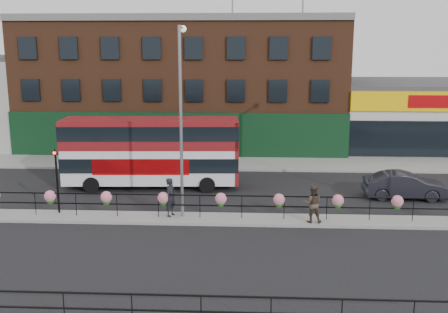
{
  "coord_description": "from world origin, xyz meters",
  "views": [
    {
      "loc": [
        1.35,
        -23.78,
        8.26
      ],
      "look_at": [
        0.0,
        3.0,
        2.5
      ],
      "focal_mm": 42.0,
      "sensor_mm": 36.0,
      "label": 1
    }
  ],
  "objects_px": {
    "double_decker_bus": "(152,146)",
    "pedestrian_b": "(313,204)",
    "pedestrian_a": "(171,197)",
    "lamp_column_west": "(181,105)",
    "car": "(405,186)"
  },
  "relations": [
    {
      "from": "double_decker_bus",
      "to": "car",
      "type": "relative_size",
      "value": 2.28
    },
    {
      "from": "double_decker_bus",
      "to": "pedestrian_a",
      "type": "distance_m",
      "value": 6.07
    },
    {
      "from": "double_decker_bus",
      "to": "pedestrian_b",
      "type": "relative_size",
      "value": 5.7
    },
    {
      "from": "pedestrian_a",
      "to": "double_decker_bus",
      "type": "bearing_deg",
      "value": 41.5
    },
    {
      "from": "pedestrian_a",
      "to": "lamp_column_west",
      "type": "distance_m",
      "value": 4.43
    },
    {
      "from": "double_decker_bus",
      "to": "car",
      "type": "xyz_separation_m",
      "value": [
        14.15,
        -1.53,
        -1.79
      ]
    },
    {
      "from": "pedestrian_a",
      "to": "pedestrian_b",
      "type": "xyz_separation_m",
      "value": [
        6.69,
        -0.56,
        -0.04
      ]
    },
    {
      "from": "double_decker_bus",
      "to": "car",
      "type": "distance_m",
      "value": 14.34
    },
    {
      "from": "double_decker_bus",
      "to": "lamp_column_west",
      "type": "relative_size",
      "value": 1.14
    },
    {
      "from": "car",
      "to": "pedestrian_b",
      "type": "distance_m",
      "value": 7.21
    },
    {
      "from": "car",
      "to": "lamp_column_west",
      "type": "height_order",
      "value": "lamp_column_west"
    },
    {
      "from": "pedestrian_a",
      "to": "lamp_column_west",
      "type": "bearing_deg",
      "value": -46.05
    },
    {
      "from": "double_decker_bus",
      "to": "pedestrian_a",
      "type": "xyz_separation_m",
      "value": [
        1.92,
        -5.58,
        -1.43
      ]
    },
    {
      "from": "pedestrian_b",
      "to": "lamp_column_west",
      "type": "relative_size",
      "value": 0.2
    },
    {
      "from": "double_decker_bus",
      "to": "pedestrian_b",
      "type": "distance_m",
      "value": 10.68
    }
  ]
}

